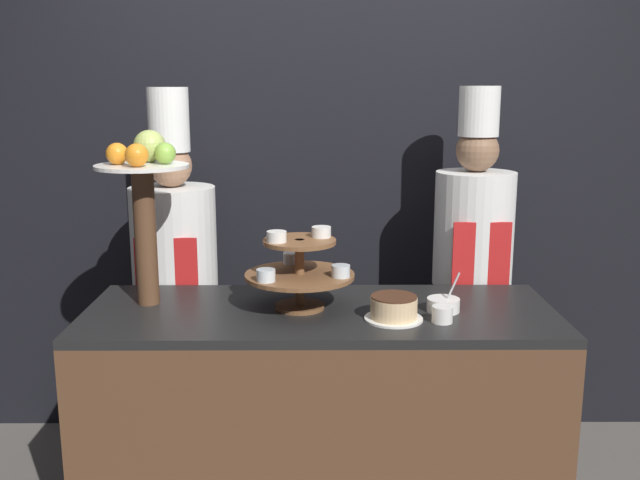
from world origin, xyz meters
name	(u,v)px	position (x,y,z in m)	size (l,w,h in m)	color
wall_back	(319,158)	(0.00, 1.26, 1.40)	(10.00, 0.06, 2.80)	black
buffet_counter	(320,419)	(0.00, 0.34, 0.46)	(1.80, 0.69, 0.91)	brown
tiered_stand	(300,268)	(-0.08, 0.36, 1.07)	(0.42, 0.42, 0.31)	brown
fruit_pedestal	(145,189)	(-0.67, 0.44, 1.36)	(0.35, 0.35, 0.67)	brown
cake_round	(394,308)	(0.27, 0.22, 0.96)	(0.21, 0.21, 0.09)	white
cup_white	(442,314)	(0.44, 0.19, 0.94)	(0.08, 0.08, 0.06)	white
serving_bowl_near	(443,305)	(0.47, 0.32, 0.94)	(0.12, 0.12, 0.15)	white
chef_left	(175,271)	(-0.66, 0.88, 0.92)	(0.38, 0.38, 1.74)	#28282D
chef_center_left	(472,262)	(0.70, 0.88, 0.97)	(0.36, 0.36, 1.75)	black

